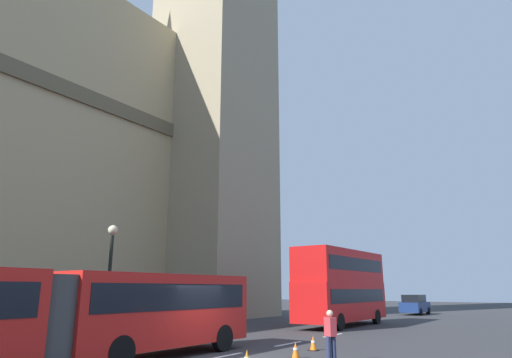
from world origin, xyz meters
TOP-DOWN VIEW (x-y plane):
  - ground_plane at (0.00, 0.00)m, footprint 160.00×160.00m
  - articulated_bus at (-5.46, 1.99)m, footprint 16.86×2.54m
  - double_decker_bus at (15.50, 2.00)m, footprint 9.61×2.54m
  - sedan_lead at (32.22, 2.00)m, footprint 4.40×1.86m
  - traffic_cone_middle at (1.51, -2.45)m, footprint 0.36×0.36m
  - traffic_cone_east at (3.80, -1.94)m, footprint 0.36×0.36m
  - street_lamp at (0.23, 6.50)m, footprint 0.44×0.44m
  - pedestrian_near_cones at (1.25, -3.95)m, footprint 0.41×0.47m

SIDE VIEW (x-z plane):
  - ground_plane at x=0.00m, z-range 0.00..0.00m
  - traffic_cone_middle at x=1.51m, z-range -0.01..0.57m
  - traffic_cone_east at x=3.80m, z-range -0.01..0.57m
  - pedestrian_near_cones at x=1.25m, z-range 0.07..1.76m
  - sedan_lead at x=32.22m, z-range -0.01..1.84m
  - articulated_bus at x=-5.46m, z-range 0.30..3.20m
  - double_decker_bus at x=15.50m, z-range 0.26..5.16m
  - street_lamp at x=0.23m, z-range 0.42..5.69m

